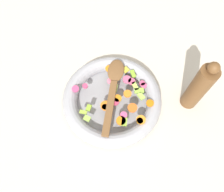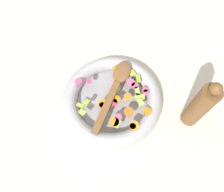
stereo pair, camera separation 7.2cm
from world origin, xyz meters
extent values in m
plane|color=beige|center=(0.00, 0.00, 0.00)|extent=(4.00, 4.00, 0.00)
cylinder|color=gray|center=(0.00, 0.00, 0.01)|extent=(0.29, 0.29, 0.01)
torus|color=#9E9EA5|center=(0.00, 0.00, 0.03)|extent=(0.34, 0.34, 0.05)
cylinder|color=orange|center=(-0.06, -0.07, 0.05)|extent=(0.04, 0.04, 0.01)
cylinder|color=orange|center=(0.03, -0.04, 0.05)|extent=(0.03, 0.03, 0.01)
cylinder|color=orange|center=(0.04, -0.12, 0.05)|extent=(0.03, 0.03, 0.01)
cylinder|color=orange|center=(0.00, -0.02, 0.05)|extent=(0.04, 0.04, 0.01)
cylinder|color=orange|center=(-0.04, 0.00, 0.05)|extent=(0.05, 0.05, 0.01)
cylinder|color=orange|center=(-0.03, -0.12, 0.05)|extent=(0.04, 0.04, 0.01)
cylinder|color=orange|center=(-0.03, -0.12, 0.05)|extent=(0.03, 0.03, 0.01)
cylinder|color=orange|center=(0.09, 0.06, 0.05)|extent=(0.03, 0.03, 0.01)
cylinder|color=orange|center=(-0.01, -0.08, 0.05)|extent=(0.04, 0.04, 0.01)
cube|color=#B7DA58|center=(0.07, -0.05, 0.05)|extent=(0.03, 0.03, 0.01)
cube|color=#94C342|center=(0.06, -0.07, 0.05)|extent=(0.03, 0.04, 0.01)
cube|color=#8BB331|center=(-0.07, 0.04, 0.05)|extent=(0.02, 0.02, 0.01)
cube|color=#95BF4C|center=(-0.11, 0.03, 0.05)|extent=(0.02, 0.02, 0.01)
cube|color=#90AC47|center=(0.03, 0.01, 0.05)|extent=(0.03, 0.03, 0.01)
cube|color=#9FC250|center=(0.05, -0.08, 0.05)|extent=(0.03, 0.03, 0.01)
cube|color=#88C031|center=(0.11, -0.02, 0.05)|extent=(0.03, 0.03, 0.01)
cube|color=#8CB335|center=(-0.06, -0.08, 0.05)|extent=(0.03, 0.03, 0.01)
cube|color=#95B03B|center=(-0.10, 0.05, 0.05)|extent=(0.02, 0.03, 0.01)
cylinder|color=#E24F82|center=(-0.04, -0.07, 0.05)|extent=(0.03, 0.03, 0.01)
cylinder|color=#D34B7A|center=(0.08, -0.07, 0.05)|extent=(0.02, 0.02, 0.01)
cylinder|color=#D7477B|center=(-0.04, 0.12, 0.05)|extent=(0.03, 0.03, 0.01)
cylinder|color=#D7416C|center=(-0.01, 0.10, 0.05)|extent=(0.02, 0.02, 0.01)
cylinder|color=#D95370|center=(0.04, 0.02, 0.05)|extent=(0.03, 0.03, 0.01)
cylinder|color=pink|center=(-0.05, 0.00, 0.05)|extent=(0.03, 0.03, 0.01)
cylinder|color=#E0517B|center=(0.08, -0.03, 0.05)|extent=(0.03, 0.03, 0.01)
cylinder|color=#CF5981|center=(0.08, -0.01, 0.05)|extent=(0.04, 0.04, 0.01)
cylinder|color=#CA385A|center=(-0.01, -0.02, 0.05)|extent=(0.03, 0.03, 0.01)
cylinder|color=#D54974|center=(0.09, -0.07, 0.05)|extent=(0.03, 0.03, 0.01)
cylinder|color=pink|center=(0.04, 0.03, 0.05)|extent=(0.02, 0.02, 0.01)
cube|color=gold|center=(0.11, 0.01, 0.05)|extent=(0.03, 0.03, 0.01)
cube|color=brown|center=(-0.04, -0.02, 0.06)|extent=(0.18, 0.09, 0.01)
ellipsoid|color=brown|center=(0.09, 0.03, 0.06)|extent=(0.10, 0.08, 0.01)
cylinder|color=brown|center=(0.13, -0.23, 0.10)|extent=(0.06, 0.06, 0.20)
sphere|color=brown|center=(0.13, -0.23, 0.22)|extent=(0.03, 0.03, 0.03)
camera|label=1|loc=(-0.27, -0.15, 0.70)|focal=35.00mm
camera|label=2|loc=(-0.22, -0.21, 0.70)|focal=35.00mm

